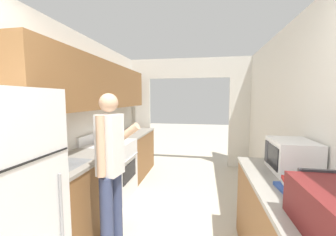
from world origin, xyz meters
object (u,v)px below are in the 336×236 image
object	(u,v)px
range_oven	(111,170)
person	(110,168)
microwave	(292,156)
book_stack	(299,188)

from	to	relation	value
range_oven	person	size ratio (longest dim) A/B	0.63
range_oven	microwave	bearing A→B (deg)	-21.82
person	microwave	world-z (taller)	person
person	book_stack	distance (m)	1.64
microwave	book_stack	bearing A→B (deg)	-104.92
person	book_stack	world-z (taller)	person
range_oven	microwave	distance (m)	2.50
person	microwave	distance (m)	1.75
book_stack	person	bearing A→B (deg)	169.38
range_oven	person	distance (m)	1.25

